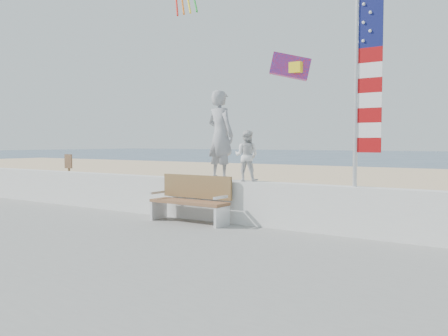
% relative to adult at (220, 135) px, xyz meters
% --- Properties ---
extents(ground, '(220.00, 220.00, 0.00)m').
position_rel_adult_xyz_m(ground, '(0.03, -2.00, -2.04)').
color(ground, '#2F455F').
rests_on(ground, ground).
extents(sand, '(90.00, 40.00, 0.08)m').
position_rel_adult_xyz_m(sand, '(0.03, 7.00, -2.00)').
color(sand, beige).
rests_on(sand, ground).
extents(seawall, '(30.00, 0.35, 0.90)m').
position_rel_adult_xyz_m(seawall, '(0.03, 0.00, -1.41)').
color(seawall, silver).
rests_on(seawall, boardwalk).
extents(adult, '(0.79, 0.61, 1.93)m').
position_rel_adult_xyz_m(adult, '(0.00, 0.00, 0.00)').
color(adult, '#98999D').
rests_on(adult, seawall).
extents(child, '(0.59, 0.50, 1.06)m').
position_rel_adult_xyz_m(child, '(0.66, 0.00, -0.43)').
color(child, silver).
rests_on(child, seawall).
extents(bench, '(1.80, 0.57, 1.00)m').
position_rel_adult_xyz_m(bench, '(-0.43, -0.45, -1.35)').
color(bench, '#8D5E3D').
rests_on(bench, boardwalk).
extents(flag, '(0.50, 0.08, 3.50)m').
position_rel_adult_xyz_m(flag, '(3.08, -0.00, 0.95)').
color(flag, silver).
rests_on(flag, seawall).
extents(parafoil_kite, '(1.06, 0.74, 0.73)m').
position_rel_adult_xyz_m(parafoil_kite, '(0.39, 2.61, 1.77)').
color(parafoil_kite, '#FE1C1F').
rests_on(parafoil_kite, ground).
extents(sign, '(0.32, 0.07, 1.46)m').
position_rel_adult_xyz_m(sign, '(-5.95, 0.68, -1.10)').
color(sign, olive).
rests_on(sign, sand).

